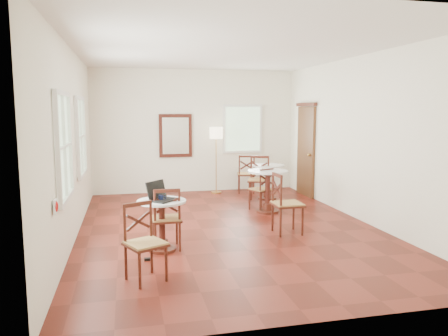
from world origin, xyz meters
name	(u,v)px	position (x,y,z in m)	size (l,w,h in m)	color
ground	(228,227)	(0.00, 0.00, 0.00)	(7.00, 7.00, 0.00)	#5E1910
room_shell	(221,118)	(-0.06, 0.27, 1.89)	(5.02, 7.02, 3.01)	white
cafe_table_near	(162,219)	(-1.21, -1.00, 0.46)	(0.70, 0.70, 0.74)	#4C1E13
cafe_table_mid	(268,186)	(1.03, 0.92, 0.52)	(0.80, 0.80, 0.84)	#4C1E13
cafe_table_back	(267,178)	(1.44, 2.17, 0.49)	(0.74, 0.74, 0.79)	#4C1E13
chair_near_a	(166,219)	(-1.14, -0.96, 0.46)	(0.43, 0.43, 0.92)	#4C1E13
chair_near_b	(144,243)	(-1.50, -2.06, 0.46)	(0.57, 0.57, 0.92)	#4C1E13
chair_mid_a	(262,189)	(0.97, 1.11, 0.43)	(0.53, 0.53, 0.86)	#4C1E13
chair_mid_b	(286,204)	(0.85, -0.56, 0.50)	(0.47, 0.47, 1.00)	#4C1E13
chair_back_a	(246,174)	(1.18, 3.01, 0.47)	(0.52, 0.52, 0.94)	#4C1E13
chair_back_b	(259,179)	(1.15, 1.90, 0.50)	(0.61, 0.61, 1.01)	#4C1E13
floor_lamp	(216,137)	(0.45, 3.15, 1.37)	(0.31, 0.31, 1.61)	#BF8C3F
laptop	(161,196)	(-1.22, -1.00, 0.81)	(0.49, 0.49, 0.27)	black
mouse	(161,200)	(-1.22, -1.06, 0.76)	(0.09, 0.06, 0.03)	black
navy_mug	(161,198)	(-1.22, -1.06, 0.78)	(0.11, 0.07, 0.09)	#101737
water_glass	(164,197)	(-1.17, -1.02, 0.79)	(0.06, 0.06, 0.10)	white
power_adapter	(148,259)	(-1.44, -1.39, 0.02)	(0.09, 0.05, 0.04)	black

